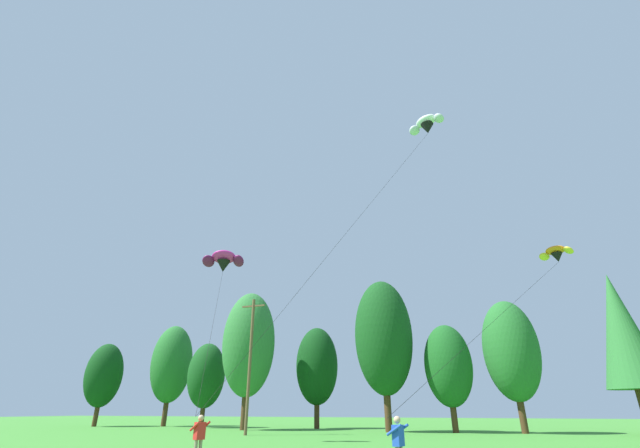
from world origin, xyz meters
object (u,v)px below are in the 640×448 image
(kite_flyer_near, at_px, (199,435))
(parafoil_kite_mid_orange, at_px, (556,254))
(kite_flyer_mid, at_px, (398,441))
(utility_pole, at_px, (250,360))
(parafoil_kite_high_white, at_px, (427,125))
(parafoil_kite_far_magenta, at_px, (223,261))

(kite_flyer_near, distance_m, parafoil_kite_mid_orange, 25.33)
(kite_flyer_near, bearing_deg, kite_flyer_mid, -4.28)
(utility_pole, distance_m, kite_flyer_mid, 24.65)
(kite_flyer_near, xyz_separation_m, kite_flyer_mid, (7.62, -0.57, 0.00))
(parafoil_kite_high_white, bearing_deg, parafoil_kite_mid_orange, 27.55)
(utility_pole, distance_m, parafoil_kite_mid_orange, 25.08)
(utility_pole, xyz_separation_m, kite_flyer_mid, (15.56, -18.53, -4.73))
(utility_pole, height_order, kite_flyer_mid, utility_pole)
(parafoil_kite_high_white, bearing_deg, parafoil_kite_far_magenta, -169.74)
(utility_pole, xyz_separation_m, parafoil_kite_far_magenta, (1.95, -8.38, 5.92))
(kite_flyer_near, height_order, parafoil_kite_mid_orange, parafoil_kite_mid_orange)
(kite_flyer_mid, distance_m, parafoil_kite_far_magenta, 20.04)
(kite_flyer_mid, relative_size, parafoil_kite_mid_orange, 0.10)
(parafoil_kite_far_magenta, bearing_deg, kite_flyer_mid, -36.69)
(parafoil_kite_high_white, relative_size, parafoil_kite_mid_orange, 1.19)
(parafoil_kite_mid_orange, bearing_deg, kite_flyer_mid, -117.62)
(parafoil_kite_mid_orange, xyz_separation_m, parafoil_kite_far_magenta, (-22.34, -6.54, -0.06))
(parafoil_kite_high_white, xyz_separation_m, parafoil_kite_far_magenta, (-15.03, -2.72, -10.04))
(kite_flyer_near, xyz_separation_m, parafoil_kite_far_magenta, (-5.99, 9.57, 10.65))
(parafoil_kite_far_magenta, bearing_deg, parafoil_kite_mid_orange, 16.31)
(kite_flyer_near, distance_m, parafoil_kite_high_white, 25.71)
(utility_pole, relative_size, parafoil_kite_far_magenta, 1.00)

